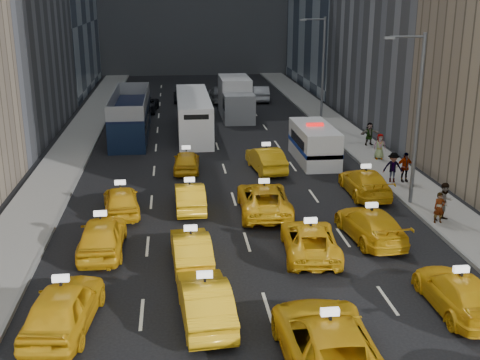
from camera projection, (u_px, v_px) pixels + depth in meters
The scene contains 36 objects.
ground at pixel (277, 337), 19.83m from camera, with size 160.00×160.00×0.00m, color black.
sidewalk_west at pixel (70, 152), 42.40m from camera, with size 3.00×90.00×0.15m, color gray.
sidewalk_east at pixel (359, 144), 44.64m from camera, with size 3.00×90.00×0.15m, color gray.
curb_west at pixel (91, 152), 42.55m from camera, with size 0.15×90.00×0.18m, color slate.
curb_east at pixel (340, 145), 44.48m from camera, with size 0.15×90.00×0.18m, color slate.
streetlight_near at pixel (416, 114), 30.72m from camera, with size 2.15×0.22×9.00m.
streetlight_far at pixel (322, 68), 49.69m from camera, with size 2.15×0.22×9.00m.
taxi_4 at pixel (63, 307), 20.10m from camera, with size 1.96×4.88×1.66m, color gold.
taxi_5 at pixel (205, 301), 20.64m from camera, with size 1.62×4.65×1.53m, color gold.
taxi_6 at pixel (328, 343), 18.01m from camera, with size 2.78×6.02×1.67m, color gold.
taxi_7 at pixel (458, 292), 21.36m from camera, with size 1.93×4.75×1.38m, color gold.
taxi_8 at pixel (102, 236), 26.05m from camera, with size 1.90×4.72×1.61m, color gold.
taxi_9 at pixel (191, 249), 24.90m from camera, with size 1.52×4.36×1.44m, color gold.
taxi_10 at pixel (310, 240), 25.91m from camera, with size 2.26×4.90×1.36m, color gold.
taxi_11 at pixel (370, 224), 27.50m from camera, with size 2.04×5.01×1.45m, color gold.
taxi_12 at pixel (121, 200), 30.69m from camera, with size 1.74×4.32×1.47m, color gold.
taxi_13 at pixel (190, 197), 31.32m from camera, with size 1.50×4.29×1.41m, color gold.
taxi_14 at pixel (264, 199), 30.79m from camera, with size 2.51×5.44×1.51m, color gold.
taxi_15 at pixel (365, 182), 33.56m from camera, with size 2.04×5.03×1.46m, color gold.
taxi_16 at pixel (187, 161), 38.00m from camera, with size 1.59×3.96×1.35m, color gold.
taxi_17 at pixel (266, 159), 38.11m from camera, with size 1.62×4.65×1.53m, color gold.
nypd_van at pixel (314, 144), 40.19m from camera, with size 2.92×6.25×2.60m.
double_decker at pixel (131, 115), 47.01m from camera, with size 4.02×11.86×3.38m.
city_bus at pixel (193, 115), 47.95m from camera, with size 2.62×12.01×3.10m.
box_truck at pixel (236, 98), 54.24m from camera, with size 3.22×7.87×3.51m.
misc_car_0 at pixel (310, 129), 46.23m from camera, with size 1.75×5.02×1.65m, color #A0A3A7.
misc_car_1 at pixel (144, 104), 57.15m from camera, with size 2.41×5.22×1.45m, color black.
misc_car_2 at pixel (220, 94), 62.19m from camera, with size 2.29×5.64×1.64m, color slate.
misc_car_3 at pixel (182, 95), 62.14m from camera, with size 1.68×4.17×1.42m, color black.
misc_car_4 at pixel (261, 93), 62.75m from camera, with size 1.65×4.74×1.56m, color #9A9BA1.
pedestrian_0 at pixel (439, 208), 29.08m from camera, with size 0.56×0.37×1.53m, color gray.
pedestrian_1 at pixel (445, 202), 29.38m from camera, with size 0.92×0.51×1.90m, color gray.
pedestrian_2 at pixel (393, 167), 35.33m from camera, with size 1.15×0.48×1.78m, color gray.
pedestrian_3 at pixel (405, 167), 35.41m from camera, with size 1.04×0.47×1.78m, color gray.
pedestrian_4 at pixel (380, 146), 40.27m from camera, with size 0.84×0.46×1.72m, color gray.
pedestrian_5 at pixel (369, 134), 43.98m from camera, with size 1.54×0.44×1.66m, color gray.
Camera 1 is at (-3.15, -17.13, 10.89)m, focal length 45.00 mm.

